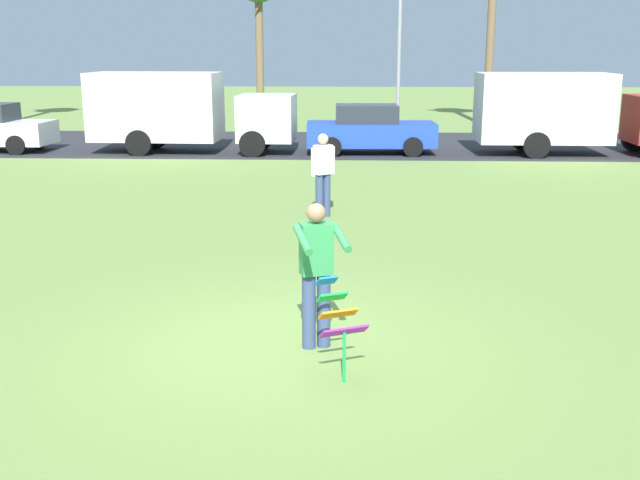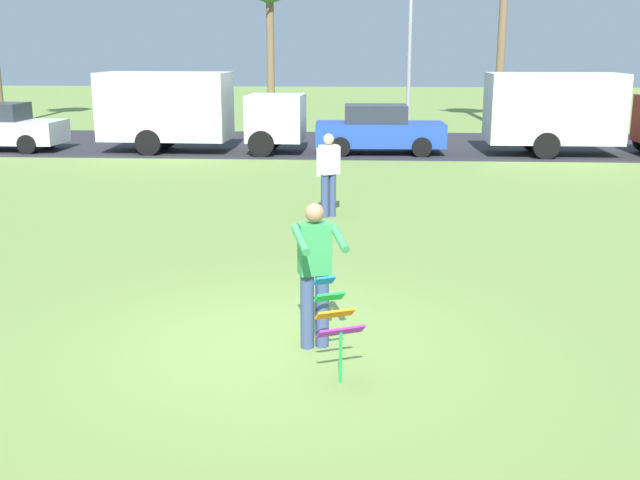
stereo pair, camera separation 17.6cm
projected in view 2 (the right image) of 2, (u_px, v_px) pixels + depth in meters
name	position (u px, v px, depth m)	size (l,w,h in m)	color
ground_plane	(279.00, 343.00, 9.16)	(120.00, 120.00, 0.00)	olive
road_strip	(339.00, 144.00, 27.77)	(120.00, 8.00, 0.01)	#2D2D33
person_kite_flyer	(315.00, 270.00, 8.82)	(0.68, 0.75, 1.73)	#384772
kite_held	(335.00, 316.00, 8.09)	(0.59, 0.72, 1.05)	blue
parked_truck_white_box	(190.00, 110.00, 25.39)	(6.76, 2.26, 2.62)	silver
parked_car_blue	(379.00, 130.00, 25.17)	(4.26, 1.95, 1.60)	#2347B7
parked_truck_red_cab	(579.00, 112.00, 24.63)	(6.70, 2.12, 2.62)	#B2231E
streetlight_pole	(410.00, 33.00, 31.50)	(0.24, 1.65, 7.00)	#9E9EA3
person_walker_near	(329.00, 172.00, 15.75)	(0.48, 0.39, 1.73)	#384772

